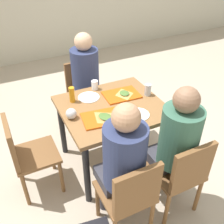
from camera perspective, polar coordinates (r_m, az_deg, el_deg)
The scene contains 20 objects.
ground_plane at distance 3.03m, azimuth 0.00°, elevation -10.61°, with size 10.00×10.00×0.02m, color #B7A893.
main_table at distance 2.60m, azimuth 0.00°, elevation -0.55°, with size 0.98×0.87×0.75m.
chair_near_left at distance 2.10m, azimuth 3.93°, elevation -17.51°, with size 0.40×0.40×0.84m.
chair_near_right at distance 2.31m, azimuth 14.94°, elevation -12.72°, with size 0.40×0.40×0.84m.
chair_far_side at distance 3.32m, azimuth -6.22°, elevation 4.78°, with size 0.40×0.40×0.84m.
chair_left_end at distance 2.53m, azimuth -18.36°, elevation -8.34°, with size 0.40×0.40×0.84m.
person_in_red at distance 1.99m, azimuth 2.22°, elevation -10.34°, with size 0.32×0.42×1.25m.
person_in_brown_jacket at distance 2.21m, azimuth 13.65°, elevation -6.07°, with size 0.32×0.42×1.25m.
person_far_side at distance 3.09m, azimuth -5.57°, elevation 7.55°, with size 0.32×0.42×1.25m.
tray_red_near at distance 2.37m, azimuth -2.14°, elevation -1.32°, with size 0.36×0.26×0.02m, color #D85914.
tray_red_far at distance 2.70m, azimuth 2.08°, elevation 3.78°, with size 0.36×0.26×0.02m, color #D85914.
paper_plate_center at distance 2.68m, azimuth -5.10°, elevation 3.23°, with size 0.22×0.22×0.01m, color white.
paper_plate_near_edge at distance 2.43m, azimuth 5.61°, elevation -0.52°, with size 0.22×0.22×0.01m, color white.
pizza_slice_a at distance 2.35m, azimuth -1.48°, elevation -1.11°, with size 0.21×0.24×0.02m.
pizza_slice_b at distance 2.69m, azimuth 2.71°, elevation 4.05°, with size 0.17×0.19×0.02m.
plastic_cup_a at distance 2.80m, azimuth -3.79°, elevation 5.88°, with size 0.07×0.07×0.10m, color white.
plastic_cup_b at distance 2.26m, azimuth 4.67°, elevation -2.10°, with size 0.07×0.07×0.10m, color white.
soda_can at distance 2.71m, azimuth 7.81°, elevation 4.82°, with size 0.07×0.07×0.12m, color #B7BCC6.
condiment_bottle at distance 2.59m, azimuth -8.72°, elevation 3.75°, with size 0.06×0.06×0.16m, color orange.
foil_bundle at distance 2.38m, azimuth -8.88°, elevation -0.35°, with size 0.10×0.10×0.10m, color silver.
Camera 1 is at (-0.93, -1.90, 2.16)m, focal length 41.92 mm.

